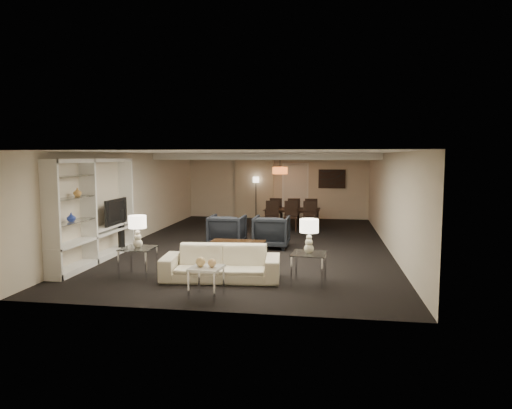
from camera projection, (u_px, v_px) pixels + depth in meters
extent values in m
plane|color=black|center=(256.00, 244.00, 12.51)|extent=(11.00, 11.00, 0.00)
cube|color=silver|center=(256.00, 153.00, 12.25)|extent=(7.00, 11.00, 0.02)
cube|color=beige|center=(277.00, 186.00, 17.78)|extent=(7.00, 0.02, 2.50)
cube|color=beige|center=(202.00, 232.00, 6.97)|extent=(7.00, 0.02, 2.50)
cube|color=beige|center=(134.00, 197.00, 12.91)|extent=(0.02, 11.00, 2.50)
cube|color=beige|center=(389.00, 201.00, 11.85)|extent=(0.02, 11.00, 2.50)
cube|color=silver|center=(271.00, 157.00, 15.70)|extent=(7.00, 4.00, 0.20)
cube|color=beige|center=(254.00, 187.00, 17.85)|extent=(1.50, 0.12, 2.40)
cube|color=silver|center=(295.00, 192.00, 17.67)|extent=(0.90, 0.05, 2.10)
cube|color=#142D38|center=(332.00, 179.00, 17.40)|extent=(0.95, 0.04, 0.65)
cylinder|color=#D8591E|center=(280.00, 171.00, 15.70)|extent=(0.52, 0.52, 0.24)
imported|color=beige|center=(221.00, 263.00, 8.88)|extent=(2.35, 1.09, 0.67)
imported|color=black|center=(227.00, 231.00, 12.21)|extent=(0.93, 0.96, 0.85)
imported|color=black|center=(272.00, 232.00, 12.03)|extent=(0.93, 0.95, 0.85)
sphere|color=#D9B473|center=(201.00, 262.00, 7.79)|extent=(0.17, 0.17, 0.17)
sphere|color=#E6B679|center=(212.00, 263.00, 7.76)|extent=(0.15, 0.15, 0.15)
imported|color=black|center=(112.00, 212.00, 11.10)|extent=(1.08, 0.14, 0.62)
imported|color=#253BA4|center=(71.00, 217.00, 9.39)|extent=(0.18, 0.18, 0.19)
imported|color=gold|center=(77.00, 192.00, 9.61)|extent=(0.17, 0.17, 0.18)
cube|color=black|center=(121.00, 231.00, 11.45)|extent=(0.15, 0.15, 1.07)
imported|color=black|center=(292.00, 218.00, 15.35)|extent=(1.87, 1.08, 0.65)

